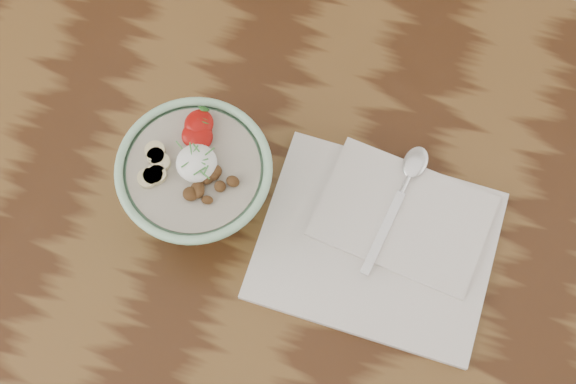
% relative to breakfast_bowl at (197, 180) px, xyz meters
% --- Properties ---
extents(table, '(1.60, 0.90, 0.75)m').
position_rel_breakfast_bowl_xyz_m(table, '(0.01, -0.03, -0.15)').
color(table, '#371E0D').
rests_on(table, ground).
extents(breakfast_bowl, '(0.18, 0.18, 0.12)m').
position_rel_breakfast_bowl_xyz_m(breakfast_bowl, '(0.00, 0.00, 0.00)').
color(breakfast_bowl, '#99CFA6').
rests_on(breakfast_bowl, table).
extents(napkin, '(0.28, 0.23, 0.02)m').
position_rel_breakfast_bowl_xyz_m(napkin, '(0.23, 0.01, -0.05)').
color(napkin, silver).
rests_on(napkin, table).
extents(spoon, '(0.05, 0.18, 0.01)m').
position_rel_breakfast_bowl_xyz_m(spoon, '(0.24, 0.09, -0.04)').
color(spoon, silver).
rests_on(spoon, napkin).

